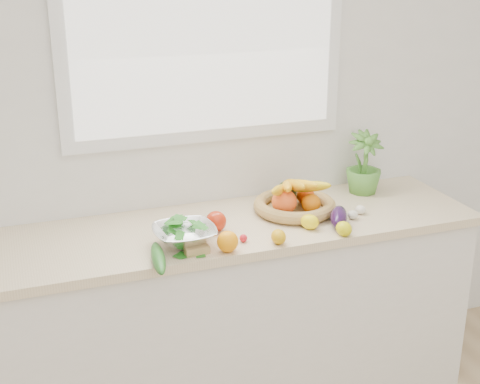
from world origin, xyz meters
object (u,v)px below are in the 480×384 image
object	(u,v)px
apple	(216,221)
cucumber	(158,258)
potted_herb	(364,164)
eggplant	(339,217)
colander_with_spinach	(184,231)
fruit_basket	(294,201)

from	to	relation	value
apple	cucumber	distance (m)	0.38
cucumber	potted_herb	size ratio (longest dim) A/B	0.87
eggplant	colander_with_spinach	bearing A→B (deg)	178.99
apple	fruit_basket	xyz separation A→B (m)	(0.40, 0.09, 0.01)
eggplant	fruit_basket	bearing A→B (deg)	119.99
potted_herb	colander_with_spinach	distance (m)	1.05
apple	fruit_basket	size ratio (longest dim) A/B	0.23
fruit_basket	apple	bearing A→B (deg)	-167.58
eggplant	potted_herb	xyz separation A→B (m)	(0.31, 0.33, 0.11)
potted_herb	fruit_basket	xyz separation A→B (m)	(-0.43, -0.13, -0.09)
apple	colander_with_spinach	size ratio (longest dim) A/B	0.35
eggplant	fruit_basket	world-z (taller)	fruit_basket
fruit_basket	cucumber	bearing A→B (deg)	-156.00
apple	cucumber	xyz separation A→B (m)	(-0.30, -0.23, -0.02)
apple	cucumber	size ratio (longest dim) A/B	0.32
potted_herb	apple	bearing A→B (deg)	-165.35
cucumber	apple	bearing A→B (deg)	36.59
colander_with_spinach	potted_herb	bearing A→B (deg)	17.95
apple	cucumber	world-z (taller)	apple
cucumber	fruit_basket	distance (m)	0.77
potted_herb	fruit_basket	distance (m)	0.45
apple	eggplant	xyz separation A→B (m)	(0.52, -0.12, -0.01)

